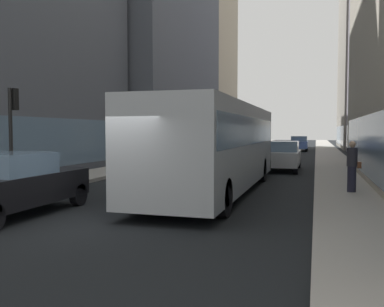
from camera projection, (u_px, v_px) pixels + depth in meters
name	position (u px, v px, depth m)	size (l,w,h in m)	color
ground_plane	(270.00, 152.00, 43.18)	(120.00, 120.00, 0.00)	black
sidewalk_left	(217.00, 150.00, 44.81)	(2.40, 110.00, 0.15)	gray
sidewalk_right	(328.00, 152.00, 41.54)	(2.40, 110.00, 0.15)	#9E9991
building_left_mid	(134.00, 23.00, 38.54)	(11.72, 19.63, 24.38)	#4C515B
building_left_far	(196.00, 62.00, 58.49)	(8.14, 20.56, 23.88)	#A0937F
building_right_far	(377.00, 32.00, 53.22)	(8.73, 18.29, 29.90)	gray
transit_bus	(217.00, 142.00, 14.61)	(2.78, 11.53, 3.05)	#999EA3
car_black_suv	(15.00, 184.00, 10.55)	(1.70, 4.21, 1.62)	black
car_silver_sedan	(283.00, 156.00, 22.64)	(1.78, 4.60, 1.62)	#B7BABF
car_blue_hatchback	(299.00, 143.00, 44.91)	(1.77, 4.71, 1.62)	#4C6BB7
car_white_van	(240.00, 144.00, 41.62)	(1.84, 4.65, 1.62)	silver
box_truck	(244.00, 137.00, 34.42)	(2.30, 7.50, 3.05)	silver
dalmatian_dog	(122.00, 189.00, 11.83)	(0.22, 0.96, 0.72)	white
pedestrian_with_handbag	(352.00, 166.00, 13.70)	(0.45, 0.34, 1.69)	#1E1E2D
traffic_light_near	(12.00, 123.00, 13.39)	(0.24, 0.41, 3.40)	black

